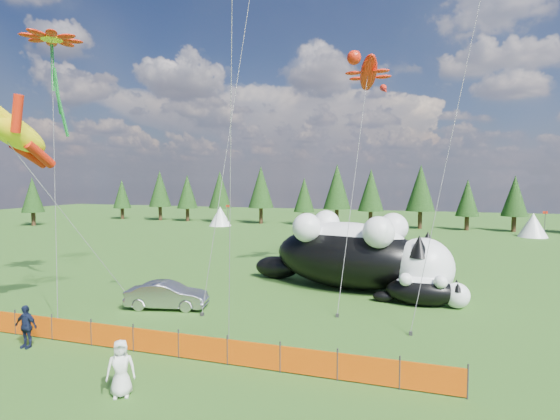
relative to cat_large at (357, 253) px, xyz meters
name	(u,v)px	position (x,y,z in m)	size (l,w,h in m)	color
ground	(195,329)	(-5.88, -9.45, -2.21)	(160.00, 160.00, 0.00)	black
safety_fence	(156,342)	(-5.88, -12.45, -1.71)	(22.06, 0.06, 1.10)	#262626
tree_line	(350,198)	(-5.88, 35.55, 1.79)	(90.00, 4.00, 8.00)	black
festival_tents	(433,222)	(5.12, 30.55, -0.81)	(50.00, 3.20, 2.80)	white
cat_large	(357,253)	(0.00, 0.00, 0.00)	(12.74, 6.56, 4.65)	black
cat_small	(426,290)	(4.01, -2.39, -1.36)	(4.97, 1.78, 1.80)	black
car	(167,295)	(-8.80, -7.07, -1.52)	(1.46, 4.18, 1.38)	#A6A6AA
spectator_c	(26,326)	(-11.21, -13.42, -1.35)	(1.01, 0.52, 1.72)	#121932
spectator_e	(121,368)	(-5.04, -15.54, -1.32)	(0.87, 0.56, 1.77)	white
superhero_kite	(11,131)	(-14.12, -11.18, 6.69)	(5.64, 6.17, 11.48)	#FFF00D
gecko_kite	(368,73)	(0.21, 2.90, 11.39)	(4.00, 11.89, 16.02)	red
flower_kite	(52,42)	(-15.55, -7.28, 11.92)	(5.20, 5.42, 14.84)	red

